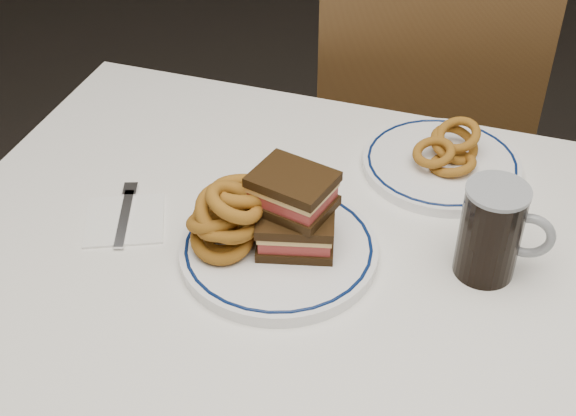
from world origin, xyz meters
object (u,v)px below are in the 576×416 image
(main_plate, at_px, (279,249))
(far_plate, at_px, (441,164))
(chair_far, at_px, (418,121))
(beer_mug, at_px, (493,231))
(reuben_sandwich, at_px, (294,211))

(main_plate, distance_m, far_plate, 0.33)
(chair_far, bearing_deg, far_plate, -77.32)
(main_plate, bearing_deg, beer_mug, 12.01)
(chair_far, height_order, main_plate, chair_far)
(main_plate, height_order, reuben_sandwich, reuben_sandwich)
(beer_mug, bearing_deg, chair_far, 106.56)
(reuben_sandwich, height_order, far_plate, reuben_sandwich)
(reuben_sandwich, height_order, beer_mug, beer_mug)
(main_plate, bearing_deg, reuben_sandwich, 41.49)
(beer_mug, bearing_deg, main_plate, -167.99)
(chair_far, bearing_deg, reuben_sandwich, -94.66)
(chair_far, xyz_separation_m, beer_mug, (0.21, -0.69, 0.29))
(main_plate, distance_m, beer_mug, 0.30)
(reuben_sandwich, bearing_deg, main_plate, -138.51)
(reuben_sandwich, bearing_deg, beer_mug, 9.53)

